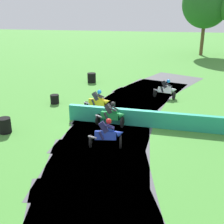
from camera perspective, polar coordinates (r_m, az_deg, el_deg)
ground_plane at (r=16.39m, az=0.32°, el=-2.19°), size 120.00×120.00×0.00m
track_asphalt at (r=16.22m, az=3.27°, el=-2.46°), size 8.70×27.76×0.01m
safety_barrier at (r=15.93m, az=19.66°, el=-2.38°), size 16.01×1.38×0.90m
motorcycle_lead_white at (r=21.02m, az=10.56°, el=4.37°), size 1.74×1.17×1.42m
motorcycle_chase_yellow at (r=17.97m, az=-2.75°, el=2.08°), size 1.70×0.81×1.42m
motorcycle_trailing_green at (r=15.78m, az=-0.11°, el=-0.52°), size 1.71×0.86×1.42m
motorcycle_fourth_blue at (r=13.49m, az=-0.95°, el=-4.33°), size 1.68×0.90×1.43m
tire_stack_near at (r=25.08m, az=-4.01°, el=6.71°), size 0.71×0.71×0.80m
tire_stack_mid_a at (r=19.95m, az=-11.16°, el=2.49°), size 0.57×0.57×0.60m
tire_stack_mid_b at (r=16.05m, az=-20.26°, el=-2.48°), size 0.64×0.64×0.80m
traffic_cone at (r=16.84m, az=19.46°, el=-1.97°), size 0.28×0.28×0.44m
tree_far_left at (r=40.44m, az=17.94°, el=19.62°), size 5.87×5.87×9.54m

